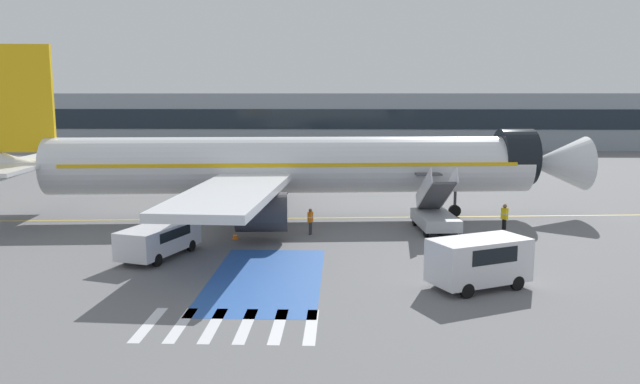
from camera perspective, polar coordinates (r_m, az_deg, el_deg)
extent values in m
plane|color=slate|center=(44.02, -4.68, -2.22)|extent=(600.00, 600.00, 0.00)
cube|color=gold|center=(43.18, -2.63, -2.41)|extent=(76.39, 6.77, 0.01)
cube|color=#2856A8|center=(29.20, -4.96, -7.86)|extent=(5.13, 10.77, 0.01)
cube|color=silver|center=(24.32, -15.38, -11.58)|extent=(0.44, 3.60, 0.01)
cube|color=silver|center=(24.00, -12.58, -11.76)|extent=(0.44, 3.60, 0.01)
cube|color=silver|center=(23.73, -9.72, -11.91)|extent=(0.44, 3.60, 0.01)
cube|color=silver|center=(23.52, -6.79, -12.03)|extent=(0.44, 3.60, 0.01)
cube|color=silver|center=(23.37, -3.82, -12.12)|extent=(0.44, 3.60, 0.01)
cube|color=silver|center=(23.29, -0.81, -12.19)|extent=(0.44, 3.60, 0.01)
cylinder|color=silver|center=(42.62, -2.67, 2.49)|extent=(32.87, 6.62, 3.83)
cone|color=silver|center=(46.49, 20.72, 2.45)|extent=(4.52, 4.10, 3.76)
cone|color=silver|center=(46.70, -26.97, 2.09)|extent=(6.04, 4.16, 3.68)
cylinder|color=black|center=(45.37, 17.42, 3.08)|extent=(2.62, 4.05, 3.87)
cube|color=#EAB214|center=(42.60, -2.67, 2.74)|extent=(30.27, 6.47, 0.24)
cube|color=silver|center=(51.01, -6.29, 2.81)|extent=(8.01, 16.43, 0.44)
cylinder|color=#38383D|center=(49.81, -4.68, 1.09)|extent=(3.15, 2.52, 2.28)
cube|color=silver|center=(34.62, -7.89, 0.02)|extent=(5.44, 16.02, 0.44)
cylinder|color=#38383D|center=(36.04, -5.37, -1.84)|extent=(3.15, 2.52, 2.28)
cube|color=#EAB214|center=(46.12, -26.37, 7.65)|extent=(5.38, 0.82, 7.04)
cube|color=silver|center=(49.48, -23.76, 2.84)|extent=(3.96, 6.40, 0.24)
cube|color=silver|center=(42.79, -27.20, 1.82)|extent=(3.96, 6.40, 0.24)
cylinder|color=#38383D|center=(44.39, 12.27, 0.15)|extent=(0.20, 0.20, 2.91)
cylinder|color=black|center=(44.62, 12.21, -1.69)|extent=(0.86, 0.35, 0.84)
cylinder|color=#38383D|center=(45.87, -4.69, 0.56)|extent=(0.24, 0.24, 2.58)
cylinder|color=black|center=(46.07, -4.67, -1.04)|extent=(1.15, 0.69, 1.10)
cylinder|color=#38383D|center=(39.91, -4.96, -0.67)|extent=(0.24, 0.24, 2.58)
cylinder|color=black|center=(40.14, -4.93, -2.49)|extent=(1.15, 0.69, 1.10)
cube|color=#ADB2BA|center=(39.67, 10.48, -2.51)|extent=(2.60, 4.97, 0.70)
cylinder|color=black|center=(41.15, 8.67, -2.56)|extent=(0.28, 0.72, 0.70)
cylinder|color=black|center=(41.56, 11.20, -2.52)|extent=(0.28, 0.72, 0.70)
cylinder|color=black|center=(37.93, 9.67, -3.54)|extent=(0.28, 0.72, 0.70)
cylinder|color=black|center=(38.38, 12.41, -3.48)|extent=(0.28, 0.72, 0.70)
cube|color=#4C4C51|center=(39.42, 10.54, -0.41)|extent=(1.78, 4.26, 2.39)
cube|color=#4C4C51|center=(41.46, 9.86, 1.63)|extent=(1.74, 1.24, 0.12)
cube|color=silver|center=(39.17, 9.47, 0.27)|extent=(0.45, 4.53, 3.08)
cube|color=silver|center=(39.53, 11.65, 0.28)|extent=(0.45, 4.53, 3.08)
cube|color=#38383D|center=(63.23, -9.25, 1.73)|extent=(9.54, 2.59, 0.60)
cube|color=silver|center=(62.38, -5.08, 2.18)|extent=(2.14, 2.39, 1.60)
cube|color=black|center=(62.22, -4.11, 2.47)|extent=(0.06, 2.00, 0.70)
cylinder|color=#B7BCC4|center=(63.17, -9.66, 2.96)|extent=(6.58, 2.19, 2.13)
cylinder|color=gold|center=(63.17, -9.66, 2.96)|extent=(0.37, 2.18, 2.17)
cylinder|color=black|center=(63.70, -5.30, 1.59)|extent=(0.96, 0.29, 0.96)
cylinder|color=black|center=(61.37, -5.61, 1.31)|extent=(0.96, 0.29, 0.96)
cylinder|color=black|center=(64.53, -9.49, 1.60)|extent=(0.96, 0.29, 0.96)
cylinder|color=black|center=(62.22, -9.95, 1.33)|extent=(0.96, 0.29, 0.96)
cylinder|color=black|center=(65.13, -11.77, 1.60)|extent=(0.96, 0.29, 0.96)
cylinder|color=black|center=(62.85, -12.30, 1.33)|extent=(0.96, 0.29, 0.96)
cube|color=silver|center=(33.62, -14.48, -4.10)|extent=(3.44, 5.48, 1.40)
cube|color=black|center=(33.56, -14.50, -3.59)|extent=(2.77, 3.30, 0.51)
cylinder|color=black|center=(32.01, -14.67, -6.05)|extent=(0.38, 0.67, 0.64)
cylinder|color=black|center=(33.05, -17.30, -5.69)|extent=(0.38, 0.67, 0.64)
cylinder|color=black|center=(34.59, -11.70, -4.84)|extent=(0.38, 0.67, 0.64)
cylinder|color=black|center=(35.56, -14.23, -4.56)|extent=(0.38, 0.67, 0.64)
cube|color=silver|center=(28.22, 14.33, -6.04)|extent=(4.79, 3.79, 1.88)
cube|color=black|center=(28.12, 14.36, -5.22)|extent=(3.07, 2.96, 0.68)
cylinder|color=black|center=(26.95, 13.29, -8.78)|extent=(0.66, 0.46, 0.64)
cylinder|color=black|center=(28.43, 10.91, -7.78)|extent=(0.66, 0.46, 0.64)
cylinder|color=black|center=(28.60, 17.58, -7.94)|extent=(0.66, 0.46, 0.64)
cylinder|color=black|center=(30.00, 15.12, -7.05)|extent=(0.66, 0.46, 0.64)
cube|color=gray|center=(35.12, 14.50, -4.84)|extent=(2.80, 1.88, 0.12)
cylinder|color=black|center=(34.46, 12.83, -5.14)|extent=(0.41, 0.16, 0.40)
cylinder|color=black|center=(35.69, 12.77, -4.65)|extent=(0.41, 0.16, 0.40)
cylinder|color=black|center=(34.60, 16.29, -5.21)|extent=(0.41, 0.16, 0.40)
cylinder|color=black|center=(35.83, 16.10, -4.73)|extent=(0.41, 0.16, 0.40)
cylinder|color=gray|center=(34.31, 12.59, -4.51)|extent=(0.05, 0.05, 0.55)
cylinder|color=gray|center=(35.65, 12.53, -4.01)|extent=(0.05, 0.05, 0.55)
cylinder|color=gray|center=(34.47, 16.58, -4.60)|extent=(0.05, 0.05, 0.55)
cylinder|color=gray|center=(35.81, 16.37, -4.10)|extent=(0.05, 0.05, 0.55)
cylinder|color=#2D2D33|center=(37.95, -0.93, -3.35)|extent=(0.14, 0.14, 0.78)
cylinder|color=#2D2D33|center=(38.11, -0.84, -3.30)|extent=(0.14, 0.14, 0.78)
cube|color=orange|center=(37.89, -0.89, -2.30)|extent=(0.34, 0.47, 0.62)
cube|color=silver|center=(37.89, -0.89, -2.30)|extent=(0.36, 0.48, 0.06)
sphere|color=brown|center=(37.81, -0.89, -1.68)|extent=(0.21, 0.21, 0.21)
cylinder|color=black|center=(40.00, 16.39, -3.01)|extent=(0.14, 0.14, 0.88)
cylinder|color=black|center=(39.88, 16.56, -3.05)|extent=(0.14, 0.14, 0.88)
cube|color=yellow|center=(39.79, 16.52, -1.92)|extent=(0.40, 0.47, 0.70)
cube|color=silver|center=(39.79, 16.52, -1.92)|extent=(0.42, 0.49, 0.06)
sphere|color=brown|center=(39.71, 16.55, -1.25)|extent=(0.24, 0.24, 0.24)
cone|color=orange|center=(37.11, -7.74, -3.96)|extent=(0.42, 0.42, 0.46)
cylinder|color=white|center=(37.10, -7.75, -3.92)|extent=(0.23, 0.23, 0.06)
cone|color=orange|center=(37.93, 16.55, -3.79)|extent=(0.63, 0.63, 0.69)
cylinder|color=white|center=(37.93, 16.55, -3.74)|extent=(0.34, 0.34, 0.08)
cube|color=#89939E|center=(104.07, 3.32, 6.53)|extent=(102.41, 12.00, 8.87)
cube|color=#19232D|center=(98.01, 3.40, 6.66)|extent=(98.31, 0.10, 3.10)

